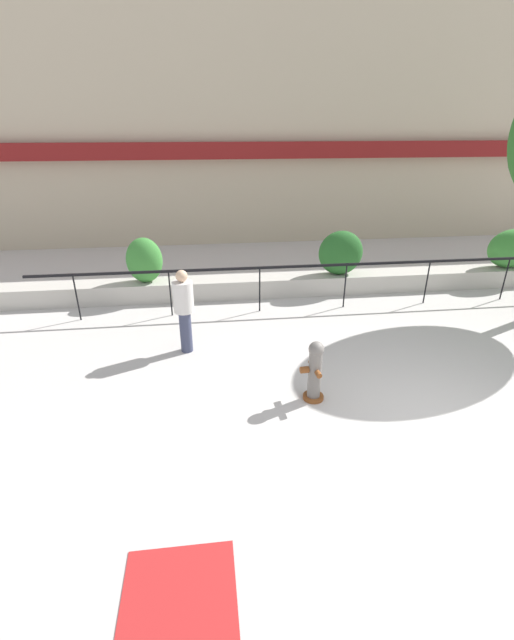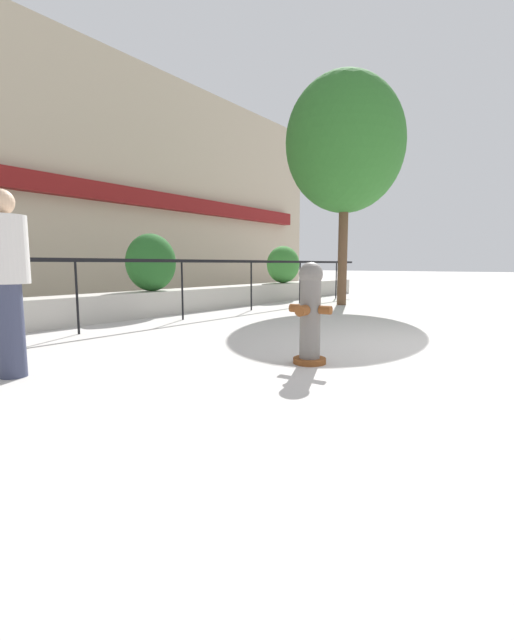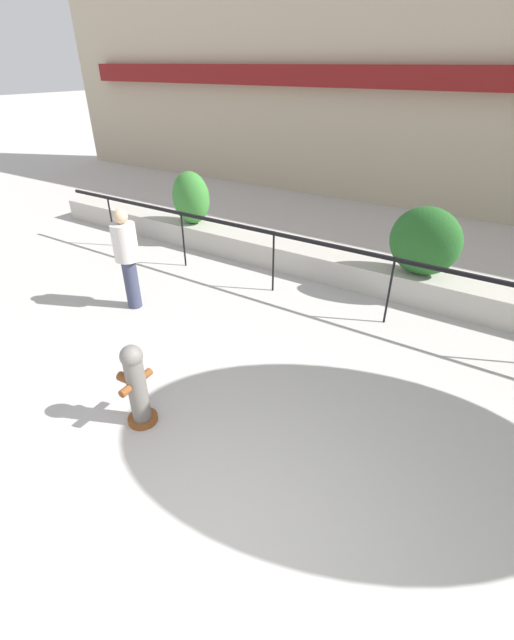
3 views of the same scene
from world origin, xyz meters
TOP-DOWN VIEW (x-y plane):
  - ground_plane at (0.00, 0.00)m, footprint 120.00×120.00m
  - building_facade at (0.00, 11.98)m, footprint 30.00×1.36m
  - planter_wall_low at (0.00, 6.00)m, footprint 18.00×0.70m
  - fence_railing_segment at (-0.00, 4.90)m, footprint 15.00×0.05m
  - hedge_bush_1 at (0.18, 6.00)m, footprint 1.20×0.70m
  - hedge_bush_2 at (5.14, 6.00)m, footprint 1.42×0.70m
  - fire_hydrant at (-1.71, 1.12)m, footprint 0.44×0.48m
  - street_tree at (4.61, 3.82)m, footprint 3.21×2.89m
  - pedestrian at (-3.88, 3.07)m, footprint 0.54×0.54m

SIDE VIEW (x-z plane):
  - ground_plane at x=0.00m, z-range 0.00..0.00m
  - planter_wall_low at x=0.00m, z-range 0.00..0.50m
  - fire_hydrant at x=-1.71m, z-range 0.01..1.09m
  - pedestrian at x=-3.88m, z-range 0.12..1.85m
  - fence_railing_segment at x=0.00m, z-range 0.44..1.59m
  - hedge_bush_2 at x=5.14m, z-range 0.50..1.60m
  - hedge_bush_1 at x=0.18m, z-range 0.50..1.69m
  - building_facade at x=0.00m, z-range -0.01..7.99m
  - street_tree at x=4.61m, z-range 1.17..6.90m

